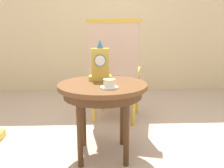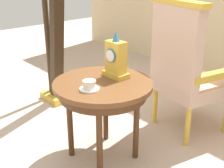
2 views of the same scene
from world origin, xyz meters
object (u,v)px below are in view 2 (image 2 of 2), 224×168
at_px(side_table, 102,92).
at_px(armchair, 185,67).
at_px(teacup_left, 89,86).
at_px(mantel_clock, 116,59).
at_px(harp, 54,32).

relative_size(side_table, armchair, 0.62).
xyz_separation_m(teacup_left, mantel_clock, (-0.07, 0.29, 0.10)).
height_order(side_table, teacup_left, teacup_left).
distance_m(mantel_clock, armchair, 0.66).
xyz_separation_m(mantel_clock, harp, (-1.08, 0.14, -0.01)).
xyz_separation_m(side_table, harp, (-1.10, 0.29, 0.20)).
distance_m(mantel_clock, harp, 1.09).
bearing_deg(harp, side_table, -14.58).
height_order(side_table, harp, harp).
xyz_separation_m(teacup_left, armchair, (0.10, 0.92, -0.05)).
xyz_separation_m(side_table, mantel_clock, (-0.02, 0.14, 0.21)).
relative_size(teacup_left, harp, 0.07).
relative_size(teacup_left, mantel_clock, 0.40).
bearing_deg(side_table, mantel_clock, 97.79).
relative_size(armchair, harp, 0.62).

